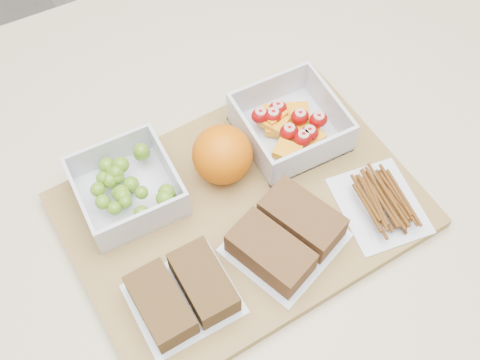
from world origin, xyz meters
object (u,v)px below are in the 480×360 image
Objects in this scene: cutting_board at (243,210)px; sandwich_bag_left at (183,294)px; fruit_container at (290,126)px; sandwich_bag_center at (286,236)px; orange at (222,155)px; grape_container at (127,187)px; pretzel_bag at (381,201)px.

sandwich_bag_left is (-0.11, -0.08, 0.03)m from cutting_board.
sandwich_bag_center is (-0.08, -0.14, -0.00)m from fruit_container.
orange is (-0.10, -0.01, 0.02)m from fruit_container.
grape_container is at bearing 170.10° from orange.
cutting_board is 0.13m from fruit_container.
cutting_board is at bearing 33.42° from sandwich_bag_left.
pretzel_bag reaches higher than cutting_board.
fruit_container is (0.11, 0.07, 0.03)m from cutting_board.
fruit_container reaches higher than pretzel_bag.
grape_container reaches higher than cutting_board.
pretzel_bag is at bearing -4.16° from sandwich_bag_center.
sandwich_bag_center is (0.02, -0.13, -0.02)m from orange.
sandwich_bag_left is 0.27m from pretzel_bag.
sandwich_bag_left is 0.76× the size of sandwich_bag_center.
pretzel_bag is (0.27, -0.16, -0.01)m from grape_container.
sandwich_bag_left is at bearing -146.57° from fruit_container.
fruit_container is at bearing 33.43° from sandwich_bag_left.
sandwich_bag_center reaches higher than sandwich_bag_left.
orange is 0.60× the size of pretzel_bag.
sandwich_bag_left is at bearing -150.62° from cutting_board.
fruit_container is at bearing 6.15° from orange.
pretzel_bag is at bearing -30.05° from grape_container.
fruit_container reaches higher than cutting_board.
sandwich_bag_center is (0.14, -0.15, -0.00)m from grape_container.
grape_container is at bearing 177.49° from fruit_container.
grape_container is 0.93× the size of pretzel_bag.
grape_container is at bearing 149.95° from pretzel_bag.
sandwich_bag_center is at bearing -121.23° from fruit_container.
sandwich_bag_center reaches higher than cutting_board.
orange is 0.20m from pretzel_bag.
pretzel_bag is at bearing -30.74° from cutting_board.
sandwich_bag_center is (0.14, 0.01, 0.00)m from sandwich_bag_left.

